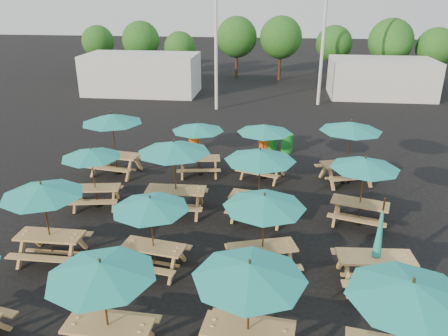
# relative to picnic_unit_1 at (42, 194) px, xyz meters

# --- Properties ---
(ground) EXTENTS (120.00, 120.00, 0.00)m
(ground) POSITION_rel_picnic_unit_1_xyz_m (4.28, 3.11, -2.01)
(ground) COLOR black
(ground) RESTS_ON ground
(picnic_unit_1) EXTENTS (2.19, 2.19, 2.32)m
(picnic_unit_1) POSITION_rel_picnic_unit_1_xyz_m (0.00, 0.00, 0.00)
(picnic_unit_1) COLOR #A97E4B
(picnic_unit_1) RESTS_ON ground
(picnic_unit_2) EXTENTS (2.33, 2.33, 2.13)m
(picnic_unit_2) POSITION_rel_picnic_unit_1_xyz_m (-0.04, 3.28, -0.16)
(picnic_unit_2) COLOR #A97E4B
(picnic_unit_2) RESTS_ON ground
(picnic_unit_3) EXTENTS (2.75, 2.75, 2.54)m
(picnic_unit_3) POSITION_rel_picnic_unit_1_xyz_m (-0.35, 6.18, 0.20)
(picnic_unit_3) COLOR #A97E4B
(picnic_unit_3) RESTS_ON ground
(picnic_unit_4) EXTENTS (2.22, 2.22, 2.27)m
(picnic_unit_4) POSITION_rel_picnic_unit_1_xyz_m (2.86, -3.15, -0.04)
(picnic_unit_4) COLOR #A97E4B
(picnic_unit_4) RESTS_ON ground
(picnic_unit_5) EXTENTS (2.32, 2.32, 2.14)m
(picnic_unit_5) POSITION_rel_picnic_unit_1_xyz_m (2.96, -0.12, -0.15)
(picnic_unit_5) COLOR #A97E4B
(picnic_unit_5) RESTS_ON ground
(picnic_unit_6) EXTENTS (2.45, 2.45, 2.52)m
(picnic_unit_6) POSITION_rel_picnic_unit_1_xyz_m (2.83, 3.19, 0.18)
(picnic_unit_6) COLOR #A97E4B
(picnic_unit_6) RESTS_ON ground
(picnic_unit_7) EXTENTS (2.40, 2.40, 2.20)m
(picnic_unit_7) POSITION_rel_picnic_unit_1_xyz_m (3.02, 6.48, -0.10)
(picnic_unit_7) COLOR #A97E4B
(picnic_unit_7) RESTS_ON ground
(picnic_unit_8) EXTENTS (2.43, 2.43, 2.34)m
(picnic_unit_8) POSITION_rel_picnic_unit_1_xyz_m (5.68, -2.95, 0.02)
(picnic_unit_8) COLOR #A97E4B
(picnic_unit_8) RESTS_ON ground
(picnic_unit_9) EXTENTS (2.67, 2.67, 2.26)m
(picnic_unit_9) POSITION_rel_picnic_unit_1_xyz_m (5.85, 0.14, -0.05)
(picnic_unit_9) COLOR #A97E4B
(picnic_unit_9) RESTS_ON ground
(picnic_unit_10) EXTENTS (2.62, 2.62, 2.41)m
(picnic_unit_10) POSITION_rel_picnic_unit_1_xyz_m (5.61, 3.06, 0.08)
(picnic_unit_10) COLOR #A97E4B
(picnic_unit_10) RESTS_ON ground
(picnic_unit_11) EXTENTS (2.72, 2.72, 2.25)m
(picnic_unit_11) POSITION_rel_picnic_unit_1_xyz_m (5.63, 6.44, -0.05)
(picnic_unit_11) COLOR #A97E4B
(picnic_unit_11) RESTS_ON ground
(picnic_unit_12) EXTENTS (2.59, 2.59, 2.41)m
(picnic_unit_12) POSITION_rel_picnic_unit_1_xyz_m (8.50, -3.27, 0.08)
(picnic_unit_12) COLOR #A97E4B
(picnic_unit_12) RESTS_ON ground
(picnic_unit_13) EXTENTS (2.02, 1.80, 2.44)m
(picnic_unit_13) POSITION_rel_picnic_unit_1_xyz_m (8.70, -0.07, -1.01)
(picnic_unit_13) COLOR #A97E4B
(picnic_unit_13) RESTS_ON ground
(picnic_unit_14) EXTENTS (2.64, 2.64, 2.26)m
(picnic_unit_14) POSITION_rel_picnic_unit_1_xyz_m (8.83, 3.10, -0.05)
(picnic_unit_14) COLOR #A97E4B
(picnic_unit_14) RESTS_ON ground
(picnic_unit_15) EXTENTS (2.95, 2.95, 2.49)m
(picnic_unit_15) POSITION_rel_picnic_unit_1_xyz_m (8.85, 6.38, 0.15)
(picnic_unit_15) COLOR #A97E4B
(picnic_unit_15) RESTS_ON ground
(waste_bin_0) EXTENTS (0.54, 0.54, 0.87)m
(waste_bin_0) POSITION_rel_picnic_unit_1_xyz_m (2.28, 9.51, -1.58)
(waste_bin_0) COLOR #D3560C
(waste_bin_0) RESTS_ON ground
(waste_bin_1) EXTENTS (0.54, 0.54, 0.87)m
(waste_bin_1) POSITION_rel_picnic_unit_1_xyz_m (5.58, 10.00, -1.58)
(waste_bin_1) COLOR #D3560C
(waste_bin_1) RESTS_ON ground
(waste_bin_2) EXTENTS (0.54, 0.54, 0.87)m
(waste_bin_2) POSITION_rel_picnic_unit_1_xyz_m (5.90, 10.01, -1.58)
(waste_bin_2) COLOR #188626
(waste_bin_2) RESTS_ON ground
(waste_bin_3) EXTENTS (0.54, 0.54, 0.87)m
(waste_bin_3) POSITION_rel_picnic_unit_1_xyz_m (6.62, 9.62, -1.58)
(waste_bin_3) COLOR #188626
(waste_bin_3) RESTS_ON ground
(mast_0) EXTENTS (0.20, 0.20, 12.00)m
(mast_0) POSITION_rel_picnic_unit_1_xyz_m (2.28, 17.11, 3.99)
(mast_0) COLOR silver
(mast_0) RESTS_ON ground
(mast_1) EXTENTS (0.20, 0.20, 12.00)m
(mast_1) POSITION_rel_picnic_unit_1_xyz_m (8.78, 19.11, 3.99)
(mast_1) COLOR silver
(mast_1) RESTS_ON ground
(event_tent_0) EXTENTS (8.00, 4.00, 2.80)m
(event_tent_0) POSITION_rel_picnic_unit_1_xyz_m (-3.72, 21.11, -0.61)
(event_tent_0) COLOR silver
(event_tent_0) RESTS_ON ground
(event_tent_1) EXTENTS (7.00, 4.00, 2.60)m
(event_tent_1) POSITION_rel_picnic_unit_1_xyz_m (13.28, 22.11, -0.71)
(event_tent_1) COLOR silver
(event_tent_1) RESTS_ON ground
(tree_0) EXTENTS (2.80, 2.80, 4.24)m
(tree_0) POSITION_rel_picnic_unit_1_xyz_m (-9.79, 28.35, 0.82)
(tree_0) COLOR #382314
(tree_0) RESTS_ON ground
(tree_1) EXTENTS (3.11, 3.11, 4.72)m
(tree_1) POSITION_rel_picnic_unit_1_xyz_m (-5.46, 27.01, 1.14)
(tree_1) COLOR #382314
(tree_1) RESTS_ON ground
(tree_2) EXTENTS (2.59, 2.59, 3.93)m
(tree_2) POSITION_rel_picnic_unit_1_xyz_m (-2.11, 26.76, 0.61)
(tree_2) COLOR #382314
(tree_2) RESTS_ON ground
(tree_3) EXTENTS (3.36, 3.36, 5.09)m
(tree_3) POSITION_rel_picnic_unit_1_xyz_m (2.53, 27.82, 1.39)
(tree_3) COLOR #382314
(tree_3) RESTS_ON ground
(tree_4) EXTENTS (3.41, 3.41, 5.17)m
(tree_4) POSITION_rel_picnic_unit_1_xyz_m (6.18, 27.36, 1.44)
(tree_4) COLOR #382314
(tree_4) RESTS_ON ground
(tree_5) EXTENTS (2.94, 2.94, 4.45)m
(tree_5) POSITION_rel_picnic_unit_1_xyz_m (10.51, 27.78, 0.96)
(tree_5) COLOR #382314
(tree_5) RESTS_ON ground
(tree_6) EXTENTS (3.38, 3.38, 5.13)m
(tree_6) POSITION_rel_picnic_unit_1_xyz_m (14.51, 26.00, 1.41)
(tree_6) COLOR #382314
(tree_6) RESTS_ON ground
(tree_7) EXTENTS (2.95, 2.95, 4.48)m
(tree_7) POSITION_rel_picnic_unit_1_xyz_m (17.91, 26.03, 0.98)
(tree_7) COLOR #382314
(tree_7) RESTS_ON ground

